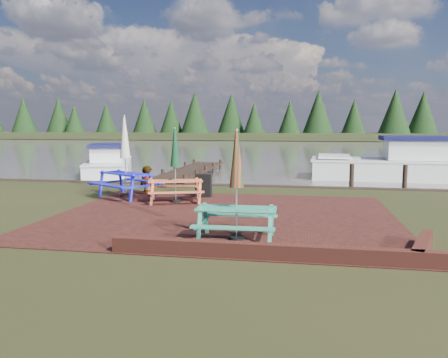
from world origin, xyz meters
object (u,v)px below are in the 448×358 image
chalkboard (204,185)px  boat_near (406,166)px  person (147,166)px  picnic_table_teal (236,203)px  boat_jetty (109,165)px  picnic_table_red (175,177)px  picnic_table_blue (126,169)px  jetty (192,171)px

chalkboard → boat_near: size_ratio=0.09×
person → boat_near: bearing=-123.1°
picnic_table_teal → boat_jetty: picnic_table_teal is taller
picnic_table_red → boat_jetty: 10.40m
picnic_table_teal → picnic_table_blue: 6.62m
boat_near → picnic_table_teal: bearing=157.5°
picnic_table_red → chalkboard: (0.67, 1.06, -0.39)m
chalkboard → boat_jetty: boat_jetty is taller
picnic_table_red → picnic_table_blue: bearing=142.1°
picnic_table_red → jetty: bearing=82.5°
boat_near → jetty: bearing=96.1°
boat_jetty → boat_near: boat_near is taller
picnic_table_teal → picnic_table_blue: picnic_table_blue is taller
picnic_table_blue → boat_jetty: (-4.17, 7.72, -0.61)m
picnic_table_red → picnic_table_teal: bearing=-76.9°
picnic_table_red → boat_jetty: picnic_table_red is taller
chalkboard → picnic_table_red: bearing=-135.9°
picnic_table_red → boat_jetty: (-6.11, 8.41, -0.47)m
person → boat_jetty: bearing=-34.1°
picnic_table_teal → chalkboard: picnic_table_teal is taller
picnic_table_red → picnic_table_blue: (-1.94, 0.69, 0.14)m
chalkboard → person: (-2.20, 0.64, 0.55)m
picnic_table_blue → person: picnic_table_blue is taller
boat_jetty → picnic_table_red: bearing=-74.6°
jetty → picnic_table_teal: bearing=-71.6°
picnic_table_teal → person: size_ratio=1.20×
picnic_table_blue → boat_jetty: bearing=149.5°
chalkboard → person: 2.36m
picnic_table_red → person: (-1.54, 1.69, 0.15)m
picnic_table_teal → boat_near: size_ratio=0.27×
picnic_table_teal → picnic_table_blue: bearing=131.6°
jetty → person: (0.10, -6.78, 0.86)m
picnic_table_blue → boat_near: picnic_table_blue is taller
boat_near → person: bearing=128.3°
boat_jetty → person: size_ratio=3.42×
chalkboard → boat_near: (8.19, 7.97, 0.06)m
person → picnic_table_teal: bearing=146.6°
picnic_table_blue → chalkboard: size_ratio=3.32×
picnic_table_teal → jetty: (-4.20, 12.64, -0.70)m
picnic_table_blue → jetty: (0.30, 7.79, -0.84)m
chalkboard → jetty: chalkboard is taller
picnic_table_red → picnic_table_blue: size_ratio=0.86×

